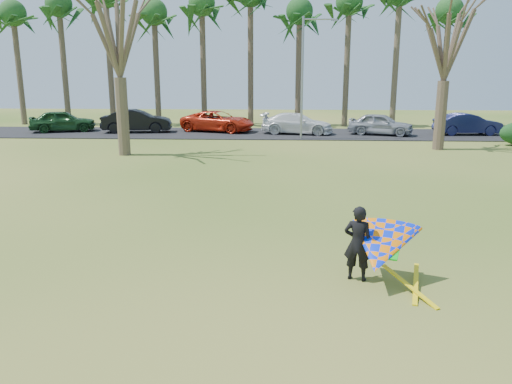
{
  "coord_description": "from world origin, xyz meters",
  "views": [
    {
      "loc": [
        0.75,
        -12.01,
        4.48
      ],
      "look_at": [
        0.0,
        2.0,
        1.1
      ],
      "focal_mm": 35.0,
      "sensor_mm": 36.0,
      "label": 1
    }
  ],
  "objects_px": {
    "bare_tree_left": "(117,24)",
    "car_2": "(218,121)",
    "streetlight": "(305,72)",
    "kite_flyer": "(378,247)",
    "bare_tree_right": "(448,34)",
    "car_0": "(63,121)",
    "car_5": "(468,124)",
    "car_1": "(137,121)",
    "car_3": "(297,123)",
    "car_4": "(381,124)"
  },
  "relations": [
    {
      "from": "car_0",
      "to": "car_4",
      "type": "distance_m",
      "value": 23.8
    },
    {
      "from": "streetlight",
      "to": "car_1",
      "type": "xyz_separation_m",
      "value": [
        -12.38,
        3.14,
        -3.56
      ]
    },
    {
      "from": "streetlight",
      "to": "car_3",
      "type": "height_order",
      "value": "streetlight"
    },
    {
      "from": "bare_tree_left",
      "to": "car_2",
      "type": "xyz_separation_m",
      "value": [
        3.81,
        10.96,
        -6.08
      ]
    },
    {
      "from": "car_3",
      "to": "kite_flyer",
      "type": "xyz_separation_m",
      "value": [
        1.02,
        -26.6,
        0.03
      ]
    },
    {
      "from": "car_3",
      "to": "bare_tree_left",
      "type": "bearing_deg",
      "value": 143.97
    },
    {
      "from": "car_0",
      "to": "car_4",
      "type": "bearing_deg",
      "value": -111.74
    },
    {
      "from": "bare_tree_left",
      "to": "car_2",
      "type": "height_order",
      "value": "bare_tree_left"
    },
    {
      "from": "car_0",
      "to": "car_1",
      "type": "relative_size",
      "value": 0.93
    },
    {
      "from": "car_4",
      "to": "kite_flyer",
      "type": "bearing_deg",
      "value": -172.7
    },
    {
      "from": "kite_flyer",
      "to": "bare_tree_left",
      "type": "bearing_deg",
      "value": 122.77
    },
    {
      "from": "car_0",
      "to": "car_5",
      "type": "bearing_deg",
      "value": -110.61
    },
    {
      "from": "car_4",
      "to": "streetlight",
      "type": "bearing_deg",
      "value": 131.79
    },
    {
      "from": "bare_tree_left",
      "to": "car_4",
      "type": "bearing_deg",
      "value": 30.98
    },
    {
      "from": "streetlight",
      "to": "car_4",
      "type": "xyz_separation_m",
      "value": [
        5.64,
        2.49,
        -3.63
      ]
    },
    {
      "from": "bare_tree_left",
      "to": "car_0",
      "type": "distance_m",
      "value": 14.35
    },
    {
      "from": "car_1",
      "to": "car_4",
      "type": "distance_m",
      "value": 18.03
    },
    {
      "from": "kite_flyer",
      "to": "car_2",
      "type": "bearing_deg",
      "value": 104.17
    },
    {
      "from": "car_4",
      "to": "car_2",
      "type": "bearing_deg",
      "value": 100.99
    },
    {
      "from": "bare_tree_right",
      "to": "car_3",
      "type": "relative_size",
      "value": 1.77
    },
    {
      "from": "car_0",
      "to": "car_2",
      "type": "height_order",
      "value": "car_0"
    },
    {
      "from": "car_0",
      "to": "car_5",
      "type": "xyz_separation_m",
      "value": [
        30.08,
        -0.4,
        -0.04
      ]
    },
    {
      "from": "kite_flyer",
      "to": "bare_tree_right",
      "type": "bearing_deg",
      "value": 70.09
    },
    {
      "from": "car_2",
      "to": "car_5",
      "type": "xyz_separation_m",
      "value": [
        18.29,
        -1.09,
        -0.01
      ]
    },
    {
      "from": "bare_tree_left",
      "to": "car_4",
      "type": "height_order",
      "value": "bare_tree_left"
    },
    {
      "from": "kite_flyer",
      "to": "car_0",
      "type": "bearing_deg",
      "value": 124.77
    },
    {
      "from": "kite_flyer",
      "to": "streetlight",
      "type": "bearing_deg",
      "value": 91.6
    },
    {
      "from": "streetlight",
      "to": "kite_flyer",
      "type": "distance_m",
      "value": 24.1
    },
    {
      "from": "bare_tree_right",
      "to": "car_1",
      "type": "relative_size",
      "value": 1.8
    },
    {
      "from": "bare_tree_left",
      "to": "car_5",
      "type": "distance_m",
      "value": 24.95
    },
    {
      "from": "bare_tree_left",
      "to": "car_1",
      "type": "distance_m",
      "value": 11.99
    },
    {
      "from": "bare_tree_left",
      "to": "car_3",
      "type": "bearing_deg",
      "value": 44.96
    },
    {
      "from": "car_1",
      "to": "car_3",
      "type": "xyz_separation_m",
      "value": [
        12.02,
        -0.35,
        -0.09
      ]
    },
    {
      "from": "streetlight",
      "to": "kite_flyer",
      "type": "relative_size",
      "value": 3.35
    },
    {
      "from": "bare_tree_left",
      "to": "bare_tree_right",
      "type": "bearing_deg",
      "value": 9.46
    },
    {
      "from": "car_0",
      "to": "car_4",
      "type": "relative_size",
      "value": 1.04
    },
    {
      "from": "car_0",
      "to": "bare_tree_right",
      "type": "bearing_deg",
      "value": -125.48
    },
    {
      "from": "bare_tree_right",
      "to": "car_1",
      "type": "distance_m",
      "value": 22.18
    },
    {
      "from": "car_1",
      "to": "car_2",
      "type": "relative_size",
      "value": 0.92
    },
    {
      "from": "car_2",
      "to": "kite_flyer",
      "type": "height_order",
      "value": "kite_flyer"
    },
    {
      "from": "car_0",
      "to": "kite_flyer",
      "type": "bearing_deg",
      "value": -165.07
    },
    {
      "from": "car_2",
      "to": "car_5",
      "type": "height_order",
      "value": "car_2"
    },
    {
      "from": "car_2",
      "to": "car_0",
      "type": "bearing_deg",
      "value": 110.93
    },
    {
      "from": "bare_tree_left",
      "to": "car_1",
      "type": "height_order",
      "value": "bare_tree_left"
    },
    {
      "from": "streetlight",
      "to": "car_5",
      "type": "relative_size",
      "value": 1.72
    },
    {
      "from": "car_2",
      "to": "car_4",
      "type": "distance_m",
      "value": 12.08
    },
    {
      "from": "bare_tree_right",
      "to": "car_3",
      "type": "bearing_deg",
      "value": 140.4
    },
    {
      "from": "car_0",
      "to": "car_4",
      "type": "height_order",
      "value": "car_0"
    },
    {
      "from": "car_0",
      "to": "car_1",
      "type": "height_order",
      "value": "car_1"
    },
    {
      "from": "kite_flyer",
      "to": "car_3",
      "type": "bearing_deg",
      "value": 92.21
    }
  ]
}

